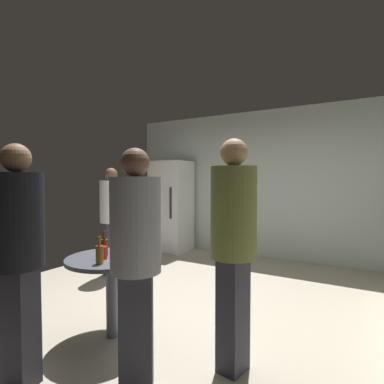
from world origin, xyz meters
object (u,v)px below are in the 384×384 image
at_px(person_in_olive_shirt, 233,236).
at_px(refrigerator, 172,206).
at_px(foreground_table, 111,268).
at_px(beer_bottle_amber, 100,254).
at_px(beer_bottle_green, 124,243).
at_px(beer_bottle_brown, 105,247).
at_px(plastic_cup_red, 103,253).
at_px(person_in_black_shirt, 18,245).
at_px(person_in_white_shirt, 111,213).
at_px(person_in_gray_shirt, 136,250).

bearing_deg(person_in_olive_shirt, refrigerator, -39.88).
relative_size(foreground_table, person_in_olive_shirt, 0.46).
height_order(beer_bottle_amber, beer_bottle_green, same).
bearing_deg(person_in_olive_shirt, foreground_table, 14.32).
height_order(refrigerator, beer_bottle_brown, refrigerator).
bearing_deg(foreground_table, plastic_cup_red, -96.66).
bearing_deg(plastic_cup_red, person_in_black_shirt, -94.28).
height_order(beer_bottle_green, person_in_black_shirt, person_in_black_shirt).
bearing_deg(plastic_cup_red, beer_bottle_amber, -51.96).
relative_size(beer_bottle_brown, person_in_black_shirt, 0.14).
relative_size(beer_bottle_green, person_in_white_shirt, 0.14).
relative_size(beer_bottle_green, plastic_cup_red, 2.09).
bearing_deg(person_in_gray_shirt, beer_bottle_amber, 35.54).
height_order(beer_bottle_green, person_in_white_shirt, person_in_white_shirt).
relative_size(plastic_cup_red, person_in_gray_shirt, 0.07).
height_order(beer_bottle_amber, person_in_white_shirt, person_in_white_shirt).
distance_m(beer_bottle_amber, person_in_gray_shirt, 0.63).
bearing_deg(plastic_cup_red, refrigerator, 114.52).
distance_m(beer_bottle_green, person_in_gray_shirt, 0.97).
distance_m(foreground_table, beer_bottle_brown, 0.20).
distance_m(person_in_olive_shirt, person_in_gray_shirt, 0.72).
relative_size(person_in_white_shirt, person_in_gray_shirt, 0.98).
height_order(person_in_olive_shirt, person_in_black_shirt, person_in_olive_shirt).
bearing_deg(person_in_olive_shirt, beer_bottle_brown, 14.15).
bearing_deg(person_in_white_shirt, refrigerator, 120.69).
bearing_deg(beer_bottle_amber, plastic_cup_red, 128.04).
distance_m(beer_bottle_brown, person_in_olive_shirt, 1.24).
bearing_deg(beer_bottle_green, foreground_table, -77.49).
bearing_deg(foreground_table, beer_bottle_green, 102.51).
xyz_separation_m(person_in_white_shirt, person_in_gray_shirt, (2.00, -1.76, 0.02)).
bearing_deg(foreground_table, person_in_black_shirt, -94.56).
distance_m(beer_bottle_amber, beer_bottle_brown, 0.27).
relative_size(beer_bottle_brown, person_in_olive_shirt, 0.13).
bearing_deg(person_in_white_shirt, plastic_cup_red, -20.99).
height_order(plastic_cup_red, person_in_gray_shirt, person_in_gray_shirt).
bearing_deg(beer_bottle_amber, foreground_table, 111.68).
height_order(beer_bottle_amber, person_in_gray_shirt, person_in_gray_shirt).
bearing_deg(person_in_olive_shirt, plastic_cup_red, 18.81).
height_order(foreground_table, beer_bottle_brown, beer_bottle_brown).
height_order(beer_bottle_brown, person_in_gray_shirt, person_in_gray_shirt).
relative_size(refrigerator, plastic_cup_red, 16.36).
distance_m(beer_bottle_brown, beer_bottle_green, 0.22).
bearing_deg(person_in_white_shirt, beer_bottle_amber, -21.35).
distance_m(beer_bottle_green, person_in_white_shirt, 1.71).
xyz_separation_m(beer_bottle_amber, plastic_cup_red, (-0.10, 0.12, -0.03)).
distance_m(plastic_cup_red, person_in_gray_shirt, 0.77).
height_order(beer_bottle_brown, person_in_olive_shirt, person_in_olive_shirt).
bearing_deg(person_in_white_shirt, foreground_table, -18.83).
bearing_deg(refrigerator, person_in_black_shirt, -70.19).
bearing_deg(person_in_black_shirt, person_in_gray_shirt, -73.20).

